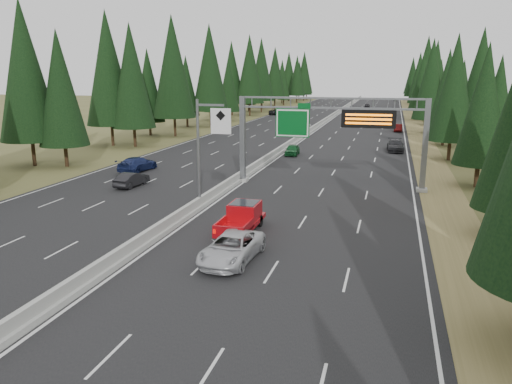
# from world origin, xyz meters

# --- Properties ---
(road) EXTENTS (32.00, 260.00, 0.08)m
(road) POSITION_xyz_m (0.00, 80.00, 0.04)
(road) COLOR black
(road) RESTS_ON ground
(shoulder_right) EXTENTS (3.60, 260.00, 0.06)m
(shoulder_right) POSITION_xyz_m (17.80, 80.00, 0.03)
(shoulder_right) COLOR olive
(shoulder_right) RESTS_ON ground
(shoulder_left) EXTENTS (3.60, 260.00, 0.06)m
(shoulder_left) POSITION_xyz_m (-17.80, 80.00, 0.03)
(shoulder_left) COLOR brown
(shoulder_left) RESTS_ON ground
(median_barrier) EXTENTS (0.70, 260.00, 0.85)m
(median_barrier) POSITION_xyz_m (0.00, 80.00, 0.41)
(median_barrier) COLOR #979892
(median_barrier) RESTS_ON road
(sign_gantry) EXTENTS (16.75, 0.98, 7.80)m
(sign_gantry) POSITION_xyz_m (8.92, 34.88, 5.27)
(sign_gantry) COLOR slate
(sign_gantry) RESTS_ON road
(hov_sign_pole) EXTENTS (2.80, 0.50, 8.00)m
(hov_sign_pole) POSITION_xyz_m (0.58, 24.97, 4.72)
(hov_sign_pole) COLOR slate
(hov_sign_pole) RESTS_ON road
(tree_row_right) EXTENTS (11.61, 243.88, 18.94)m
(tree_row_right) POSITION_xyz_m (22.30, 67.62, 9.39)
(tree_row_right) COLOR black
(tree_row_right) RESTS_ON ground
(tree_row_left) EXTENTS (12.43, 241.35, 18.95)m
(tree_row_left) POSITION_xyz_m (-22.13, 73.17, 9.58)
(tree_row_left) COLOR black
(tree_row_left) RESTS_ON ground
(silver_minivan) EXTENTS (2.72, 5.34, 1.44)m
(silver_minivan) POSITION_xyz_m (5.60, 15.43, 0.80)
(silver_minivan) COLOR silver
(silver_minivan) RESTS_ON road
(red_pickup) EXTENTS (1.90, 5.32, 1.73)m
(red_pickup) POSITION_xyz_m (4.64, 20.69, 1.04)
(red_pickup) COLOR black
(red_pickup) RESTS_ON road
(car_ahead_green) EXTENTS (1.75, 3.92, 1.31)m
(car_ahead_green) POSITION_xyz_m (1.78, 51.40, 0.73)
(car_ahead_green) COLOR #125123
(car_ahead_green) RESTS_ON road
(car_ahead_dkred) EXTENTS (1.42, 3.88, 1.27)m
(car_ahead_dkred) POSITION_xyz_m (14.50, 81.65, 0.72)
(car_ahead_dkred) COLOR #550C0C
(car_ahead_dkred) RESTS_ON road
(car_ahead_dkgrey) EXTENTS (2.27, 5.14, 1.47)m
(car_ahead_dkgrey) POSITION_xyz_m (14.02, 58.03, 0.81)
(car_ahead_dkgrey) COLOR black
(car_ahead_dkgrey) RESTS_ON road
(car_ahead_white) EXTENTS (2.80, 5.34, 1.44)m
(car_ahead_white) POSITION_xyz_m (8.30, 112.18, 0.80)
(car_ahead_white) COLOR silver
(car_ahead_white) RESTS_ON road
(car_ahead_far) EXTENTS (1.61, 3.77, 1.27)m
(car_ahead_far) POSITION_xyz_m (5.94, 144.86, 0.71)
(car_ahead_far) COLOR #232225
(car_ahead_far) RESTS_ON road
(car_onc_near) EXTENTS (1.68, 3.98, 1.28)m
(car_onc_near) POSITION_xyz_m (-8.56, 30.35, 0.72)
(car_onc_near) COLOR black
(car_onc_near) RESTS_ON road
(car_onc_blue) EXTENTS (2.57, 5.29, 1.48)m
(car_onc_blue) POSITION_xyz_m (-11.55, 36.99, 0.82)
(car_onc_blue) COLOR navy
(car_onc_blue) RESTS_ON road
(car_onc_white) EXTENTS (2.12, 4.76, 1.59)m
(car_onc_white) POSITION_xyz_m (-1.50, 79.10, 0.87)
(car_onc_white) COLOR silver
(car_onc_white) RESTS_ON road
(car_onc_far) EXTENTS (2.46, 5.15, 1.42)m
(car_onc_far) POSITION_xyz_m (-14.50, 112.42, 0.79)
(car_onc_far) COLOR black
(car_onc_far) RESTS_ON road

